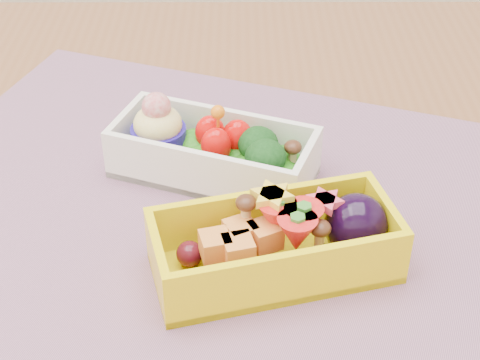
{
  "coord_description": "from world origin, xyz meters",
  "views": [
    {
      "loc": [
        0.03,
        -0.46,
        1.12
      ],
      "look_at": [
        0.03,
        -0.01,
        0.79
      ],
      "focal_mm": 56.96,
      "sensor_mm": 36.0,
      "label": 1
    }
  ],
  "objects_px": {
    "placemat": "(230,225)",
    "bento_yellow": "(280,243)",
    "bento_white": "(212,151)",
    "table": "(202,303)"
  },
  "relations": [
    {
      "from": "placemat",
      "to": "bento_yellow",
      "type": "relative_size",
      "value": 3.03
    },
    {
      "from": "placemat",
      "to": "bento_yellow",
      "type": "xyz_separation_m",
      "value": [
        0.03,
        -0.05,
        0.03
      ]
    },
    {
      "from": "bento_white",
      "to": "placemat",
      "type": "bearing_deg",
      "value": -56.58
    },
    {
      "from": "placemat",
      "to": "bento_white",
      "type": "xyz_separation_m",
      "value": [
        -0.01,
        0.06,
        0.02
      ]
    },
    {
      "from": "bento_yellow",
      "to": "bento_white",
      "type": "bearing_deg",
      "value": 98.77
    },
    {
      "from": "placemat",
      "to": "bento_white",
      "type": "height_order",
      "value": "bento_white"
    },
    {
      "from": "table",
      "to": "bento_white",
      "type": "xyz_separation_m",
      "value": [
        0.01,
        0.05,
        0.12
      ]
    },
    {
      "from": "placemat",
      "to": "bento_white",
      "type": "bearing_deg",
      "value": 102.7
    },
    {
      "from": "table",
      "to": "bento_yellow",
      "type": "height_order",
      "value": "bento_yellow"
    },
    {
      "from": "table",
      "to": "bento_white",
      "type": "distance_m",
      "value": 0.13
    }
  ]
}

